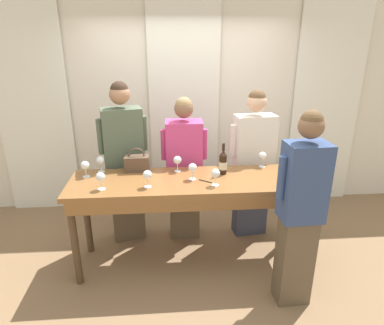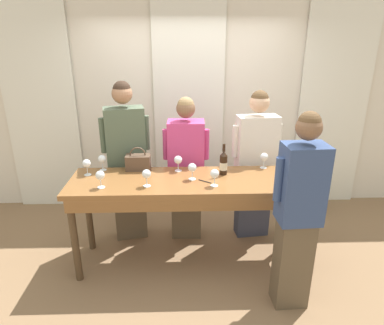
{
  "view_description": "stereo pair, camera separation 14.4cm",
  "coord_description": "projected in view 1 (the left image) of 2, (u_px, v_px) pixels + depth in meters",
  "views": [
    {
      "loc": [
        -0.24,
        -3.07,
        2.29
      ],
      "look_at": [
        0.0,
        0.07,
        1.1
      ],
      "focal_mm": 32.0,
      "sensor_mm": 36.0,
      "label": 1
    },
    {
      "loc": [
        -0.1,
        -3.08,
        2.29
      ],
      "look_at": [
        0.0,
        0.07,
        1.1
      ],
      "focal_mm": 32.0,
      "sensor_mm": 36.0,
      "label": 2
    }
  ],
  "objects": [
    {
      "name": "ground_plane",
      "position": [
        192.0,
        260.0,
        3.69
      ],
      "size": [
        18.0,
        18.0,
        0.0
      ],
      "primitive_type": "plane",
      "color": "#846647"
    },
    {
      "name": "wall_back",
      "position": [
        184.0,
        105.0,
        4.54
      ],
      "size": [
        12.0,
        0.06,
        2.8
      ],
      "color": "silver",
      "rests_on": "ground_plane"
    },
    {
      "name": "curtain_panel_left",
      "position": [
        34.0,
        113.0,
        4.36
      ],
      "size": [
        0.91,
        0.03,
        2.69
      ],
      "color": "white",
      "rests_on": "ground_plane"
    },
    {
      "name": "curtain_panel_center",
      "position": [
        184.0,
        110.0,
        4.5
      ],
      "size": [
        0.91,
        0.03,
        2.69
      ],
      "color": "white",
      "rests_on": "ground_plane"
    },
    {
      "name": "curtain_panel_right",
      "position": [
        326.0,
        108.0,
        4.64
      ],
      "size": [
        0.91,
        0.03,
        2.69
      ],
      "color": "white",
      "rests_on": "ground_plane"
    },
    {
      "name": "tasting_bar",
      "position": [
        193.0,
        190.0,
        3.37
      ],
      "size": [
        2.4,
        0.68,
        0.95
      ],
      "color": "brown",
      "rests_on": "ground_plane"
    },
    {
      "name": "wine_bottle",
      "position": [
        223.0,
        163.0,
        3.44
      ],
      "size": [
        0.08,
        0.08,
        0.32
      ],
      "color": "black",
      "rests_on": "tasting_bar"
    },
    {
      "name": "handbag",
      "position": [
        137.0,
        163.0,
        3.54
      ],
      "size": [
        0.25,
        0.14,
        0.25
      ],
      "color": "brown",
      "rests_on": "tasting_bar"
    },
    {
      "name": "wine_glass_front_left",
      "position": [
        262.0,
        156.0,
        3.63
      ],
      "size": [
        0.08,
        0.08,
        0.17
      ],
      "color": "white",
      "rests_on": "tasting_bar"
    },
    {
      "name": "wine_glass_front_mid",
      "position": [
        177.0,
        160.0,
        3.51
      ],
      "size": [
        0.08,
        0.08,
        0.17
      ],
      "color": "white",
      "rests_on": "tasting_bar"
    },
    {
      "name": "wine_glass_front_right",
      "position": [
        216.0,
        174.0,
        3.17
      ],
      "size": [
        0.08,
        0.08,
        0.17
      ],
      "color": "white",
      "rests_on": "tasting_bar"
    },
    {
      "name": "wine_glass_center_left",
      "position": [
        294.0,
        166.0,
        3.37
      ],
      "size": [
        0.08,
        0.08,
        0.17
      ],
      "color": "white",
      "rests_on": "tasting_bar"
    },
    {
      "name": "wine_glass_center_mid",
      "position": [
        147.0,
        175.0,
        3.14
      ],
      "size": [
        0.08,
        0.08,
        0.17
      ],
      "color": "white",
      "rests_on": "tasting_bar"
    },
    {
      "name": "wine_glass_center_right",
      "position": [
        193.0,
        168.0,
        3.31
      ],
      "size": [
        0.08,
        0.08,
        0.17
      ],
      "color": "white",
      "rests_on": "tasting_bar"
    },
    {
      "name": "wine_glass_back_left",
      "position": [
        100.0,
        161.0,
        3.49
      ],
      "size": [
        0.08,
        0.08,
        0.17
      ],
      "color": "white",
      "rests_on": "tasting_bar"
    },
    {
      "name": "wine_glass_back_mid",
      "position": [
        295.0,
        155.0,
        3.65
      ],
      "size": [
        0.08,
        0.08,
        0.17
      ],
      "color": "white",
      "rests_on": "tasting_bar"
    },
    {
      "name": "wine_glass_back_right",
      "position": [
        308.0,
        168.0,
        3.31
      ],
      "size": [
        0.08,
        0.08,
        0.17
      ],
      "color": "white",
      "rests_on": "tasting_bar"
    },
    {
      "name": "wine_glass_near_host",
      "position": [
        100.0,
        177.0,
        3.09
      ],
      "size": [
        0.08,
        0.08,
        0.17
      ],
      "color": "white",
      "rests_on": "tasting_bar"
    },
    {
      "name": "wine_glass_by_bottle",
      "position": [
        85.0,
        166.0,
        3.37
      ],
      "size": [
        0.08,
        0.08,
        0.17
      ],
      "color": "white",
      "rests_on": "tasting_bar"
    },
    {
      "name": "pen",
      "position": [
        205.0,
        181.0,
        3.3
      ],
      "size": [
        0.12,
        0.09,
        0.01
      ],
      "color": "black",
      "rests_on": "tasting_bar"
    },
    {
      "name": "guest_olive_jacket",
      "position": [
        125.0,
        162.0,
        3.79
      ],
      "size": [
        0.54,
        0.32,
        1.84
      ],
      "color": "brown",
      "rests_on": "ground_plane"
    },
    {
      "name": "guest_pink_top",
      "position": [
        184.0,
        169.0,
        3.87
      ],
      "size": [
        0.51,
        0.28,
        1.67
      ],
      "color": "brown",
      "rests_on": "ground_plane"
    },
    {
      "name": "guest_cream_sweater",
      "position": [
        253.0,
        163.0,
        3.91
      ],
      "size": [
        0.56,
        0.27,
        1.73
      ],
      "color": "#383D51",
      "rests_on": "ground_plane"
    },
    {
      "name": "host_pouring",
      "position": [
        300.0,
        210.0,
        2.84
      ],
      "size": [
        0.46,
        0.27,
        1.76
      ],
      "color": "brown",
      "rests_on": "ground_plane"
    },
    {
      "name": "potted_plant",
      "position": [
        300.0,
        187.0,
        4.71
      ],
      "size": [
        0.3,
        0.3,
        0.59
      ],
      "color": "#935B3D",
      "rests_on": "ground_plane"
    }
  ]
}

